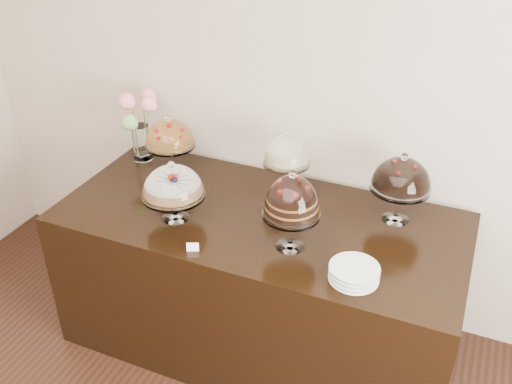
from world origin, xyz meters
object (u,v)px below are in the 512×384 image
at_px(cake_stand_choco_layer, 292,200).
at_px(plate_stack, 354,273).
at_px(cake_stand_sugar_sponge, 173,184).
at_px(flower_vase, 139,120).
at_px(cake_stand_fruit_tart, 170,136).
at_px(display_counter, 259,281).
at_px(cake_stand_cheesecake, 287,153).
at_px(cake_stand_dark_choco, 402,177).

xyz_separation_m(cake_stand_choco_layer, plate_stack, (0.36, -0.13, -0.24)).
bearing_deg(cake_stand_sugar_sponge, flower_vase, 135.93).
height_order(cake_stand_fruit_tart, plate_stack, cake_stand_fruit_tart).
distance_m(display_counter, cake_stand_fruit_tart, 1.01).
bearing_deg(cake_stand_fruit_tart, cake_stand_sugar_sponge, -57.97).
height_order(cake_stand_choco_layer, plate_stack, cake_stand_choco_layer).
distance_m(display_counter, plate_stack, 0.84).
bearing_deg(cake_stand_fruit_tart, display_counter, -20.12).
xyz_separation_m(cake_stand_cheesecake, cake_stand_dark_choco, (0.64, -0.02, 0.01)).
relative_size(display_counter, plate_stack, 9.75).
bearing_deg(cake_stand_choco_layer, cake_stand_cheesecake, 113.15).
relative_size(cake_stand_fruit_tart, flower_vase, 0.87).
relative_size(display_counter, cake_stand_sugar_sponge, 6.45).
distance_m(cake_stand_cheesecake, cake_stand_fruit_tart, 0.73).
distance_m(cake_stand_sugar_sponge, flower_vase, 0.75).
height_order(cake_stand_fruit_tart, flower_vase, flower_vase).
height_order(display_counter, cake_stand_choco_layer, cake_stand_choco_layer).
bearing_deg(plate_stack, cake_stand_fruit_tart, 156.14).
bearing_deg(plate_stack, display_counter, 152.13).
distance_m(cake_stand_choco_layer, flower_vase, 1.30).
height_order(cake_stand_sugar_sponge, plate_stack, cake_stand_sugar_sponge).
distance_m(cake_stand_fruit_tart, flower_vase, 0.27).
relative_size(cake_stand_sugar_sponge, flower_vase, 0.79).
xyz_separation_m(cake_stand_cheesecake, flower_vase, (-0.99, 0.05, 0.01)).
height_order(display_counter, cake_stand_sugar_sponge, cake_stand_sugar_sponge).
distance_m(cake_stand_choco_layer, plate_stack, 0.45).
height_order(cake_stand_sugar_sponge, cake_stand_dark_choco, cake_stand_dark_choco).
bearing_deg(cake_stand_dark_choco, cake_stand_sugar_sponge, -157.59).
relative_size(cake_stand_dark_choco, cake_stand_fruit_tart, 1.06).
xyz_separation_m(cake_stand_sugar_sponge, flower_vase, (-0.54, 0.52, 0.05)).
distance_m(cake_stand_choco_layer, cake_stand_dark_choco, 0.63).
relative_size(cake_stand_cheesecake, cake_stand_fruit_tart, 1.04).
bearing_deg(cake_stand_choco_layer, cake_stand_sugar_sponge, 179.90).
xyz_separation_m(display_counter, cake_stand_choco_layer, (0.25, -0.19, 0.72)).
bearing_deg(flower_vase, cake_stand_choco_layer, -23.60).
bearing_deg(plate_stack, cake_stand_sugar_sponge, 172.75).
height_order(display_counter, cake_stand_cheesecake, cake_stand_cheesecake).
relative_size(cake_stand_choco_layer, cake_stand_cheesecake, 1.11).
distance_m(cake_stand_cheesecake, flower_vase, 0.99).
height_order(cake_stand_sugar_sponge, cake_stand_choco_layer, cake_stand_choco_layer).
relative_size(cake_stand_cheesecake, flower_vase, 0.90).
height_order(cake_stand_choco_layer, cake_stand_fruit_tart, cake_stand_choco_layer).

